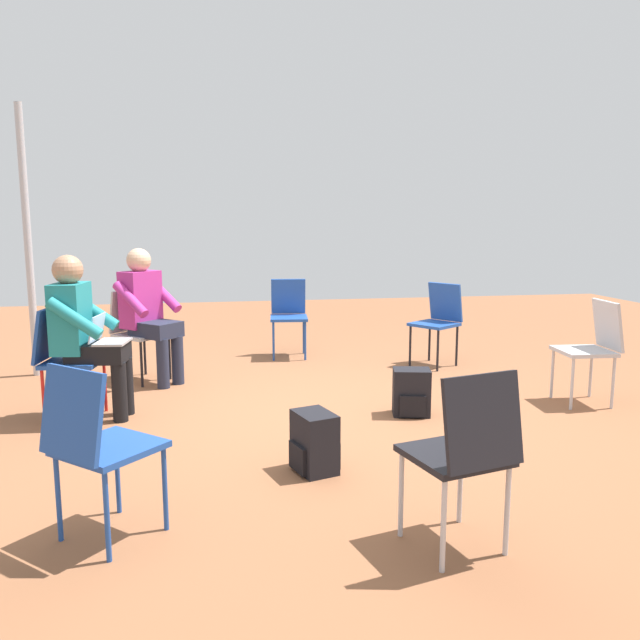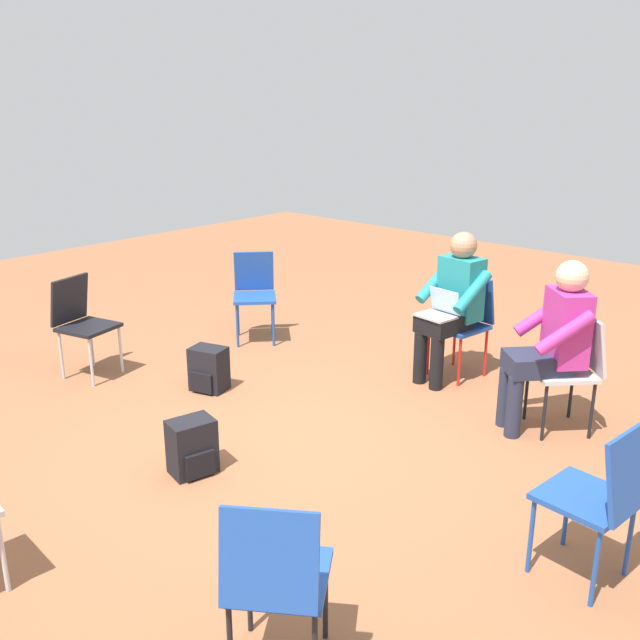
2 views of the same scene
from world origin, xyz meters
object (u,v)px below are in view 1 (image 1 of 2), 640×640
chair_northwest (438,318)px  person_in_magenta (148,308)px  chair_south (63,354)px  chair_southwest (136,328)px  person_with_laptop (84,328)px  backpack_near_laptop_user (315,445)px  chair_southeast (96,440)px  chair_east (465,448)px  chair_west (289,312)px  chair_north (593,344)px  backpack_by_empty_chair (411,395)px

chair_northwest → person_in_magenta: size_ratio=0.69×
chair_south → chair_southwest: (-1.12, 0.41, 0.00)m
person_with_laptop → backpack_near_laptop_user: 2.07m
chair_southeast → chair_south: size_ratio=1.00×
chair_southeast → chair_south: (-1.98, -0.57, 0.00)m
chair_east → person_in_magenta: 3.76m
person_in_magenta → backpack_near_laptop_user: size_ratio=3.44×
chair_northwest → backpack_near_laptop_user: size_ratio=2.36×
chair_west → chair_east: bearing=99.1°
chair_south → backpack_near_laptop_user: bearing=60.0°
chair_north → chair_east: 2.84m
chair_southwest → person_in_magenta: 0.26m
backpack_by_empty_chair → chair_north: bearing=91.8°
backpack_near_laptop_user → chair_east: bearing=25.4°
chair_south → backpack_by_empty_chair: chair_south is taller
chair_north → chair_east: size_ratio=1.00×
chair_southwest → chair_west: same height
person_with_laptop → backpack_by_empty_chair: 2.52m
chair_southwest → backpack_near_laptop_user: 2.78m
chair_east → chair_northwest: same height
chair_south → chair_north: size_ratio=1.00×
chair_southeast → chair_west: size_ratio=1.00×
chair_west → person_in_magenta: 1.70m
chair_northwest → chair_west: 1.63m
chair_south → person_with_laptop: bearing=90.0°
chair_southwest → chair_north: size_ratio=1.00×
chair_southeast → chair_north: 3.95m
chair_north → chair_southeast: bearing=119.5°
chair_southwest → chair_southeast: bearing=45.8°
person_in_magenta → backpack_near_laptop_user: person_in_magenta is taller
chair_northwest → person_with_laptop: person_with_laptop is taller
chair_southeast → person_with_laptop: (-1.96, -0.40, 0.20)m
chair_northwest → backpack_by_empty_chair: (1.59, -0.81, -0.34)m
chair_southeast → chair_east: (0.39, 1.61, 0.00)m
chair_southeast → person_in_magenta: (-2.99, -0.03, 0.20)m
chair_southwest → person_with_laptop: (1.14, -0.24, 0.20)m
chair_south → chair_east: (2.37, 2.18, 0.00)m
chair_west → person_in_magenta: bearing=39.1°
chair_north → person_in_magenta: person_in_magenta is taller
chair_south → chair_west: (-1.93, 1.95, 0.00)m
chair_southeast → backpack_near_laptop_user: 1.34m
chair_northwest → person_with_laptop: 3.48m
chair_north → person_in_magenta: 3.86m
chair_east → person_with_laptop: (-2.35, -2.01, 0.20)m
chair_south → chair_north: (0.33, 4.15, 0.00)m
chair_north → person_in_magenta: bearing=74.5°
person_with_laptop → backpack_near_laptop_user: (1.30, 1.52, -0.53)m
person_with_laptop → person_in_magenta: size_ratio=1.00×
person_with_laptop → backpack_by_empty_chair: size_ratio=3.44×
chair_southwest → backpack_near_laptop_user: bearing=70.4°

